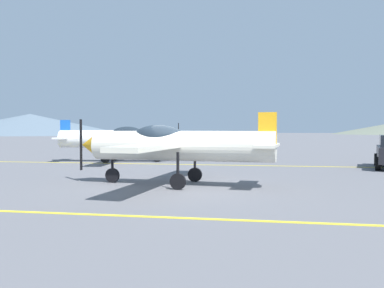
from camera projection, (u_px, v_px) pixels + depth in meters
name	position (u px, v px, depth m)	size (l,w,h in m)	color
ground_plane	(179.00, 187.00, 13.72)	(400.00, 400.00, 0.00)	slate
apron_line_near	(134.00, 216.00, 9.03)	(80.00, 0.16, 0.01)	yellow
apron_line_far	(212.00, 165.00, 21.97)	(80.00, 0.16, 0.01)	yellow
airplane_near	(174.00, 145.00, 14.04)	(7.14, 8.20, 2.45)	silver
airplane_mid	(118.00, 138.00, 24.04)	(7.14, 8.20, 2.45)	white
hill_left	(30.00, 124.00, 140.32)	(65.49, 65.49, 7.08)	slate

